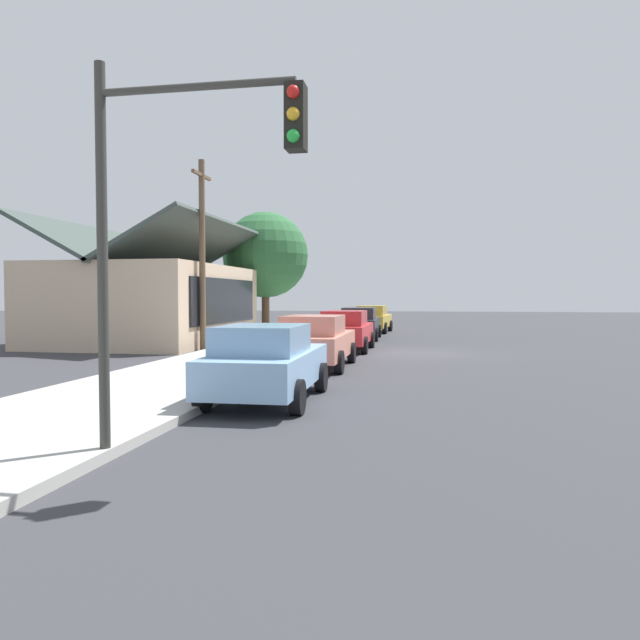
{
  "coord_description": "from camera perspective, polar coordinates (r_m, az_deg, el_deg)",
  "views": [
    {
      "loc": [
        -22.81,
        -0.62,
        2.18
      ],
      "look_at": [
        1.52,
        3.86,
        1.16
      ],
      "focal_mm": 33.39,
      "sensor_mm": 36.0,
      "label": 1
    }
  ],
  "objects": [
    {
      "name": "ground_plane",
      "position": [
        22.92,
        8.84,
        -3.13
      ],
      "size": [
        120.0,
        120.0,
        0.0
      ],
      "primitive_type": "plane",
      "color": "#38383D"
    },
    {
      "name": "sidewalk_curb",
      "position": [
        23.73,
        -4.82,
        -2.73
      ],
      "size": [
        60.0,
        4.2,
        0.16
      ],
      "primitive_type": "cube",
      "color": "#B2AFA8",
      "rests_on": "ground"
    },
    {
      "name": "car_skyblue",
      "position": [
        12.24,
        -5.17,
        -4.06
      ],
      "size": [
        4.36,
        2.08,
        1.59
      ],
      "rotation": [
        0.0,
        0.0,
        0.02
      ],
      "color": "#8CB7E0",
      "rests_on": "ground"
    },
    {
      "name": "car_coral",
      "position": [
        17.91,
        -0.44,
        -2.01
      ],
      "size": [
        4.57,
        2.06,
        1.59
      ],
      "rotation": [
        0.0,
        0.0,
        0.01
      ],
      "color": "#EA8C75",
      "rests_on": "ground"
    },
    {
      "name": "car_cherry",
      "position": [
        23.48,
        2.49,
        -0.98
      ],
      "size": [
        4.38,
        1.98,
        1.59
      ],
      "rotation": [
        0.0,
        0.0,
        -0.0
      ],
      "color": "red",
      "rests_on": "ground"
    },
    {
      "name": "car_charcoal",
      "position": [
        29.68,
        3.83,
        -0.28
      ],
      "size": [
        4.77,
        2.07,
        1.59
      ],
      "rotation": [
        0.0,
        0.0,
        0.03
      ],
      "color": "#2D3035",
      "rests_on": "ground"
    },
    {
      "name": "car_mustard",
      "position": [
        35.22,
        5.1,
        0.12
      ],
      "size": [
        4.42,
        2.1,
        1.59
      ],
      "rotation": [
        0.0,
        0.0,
        -0.05
      ],
      "color": "gold",
      "rests_on": "ground"
    },
    {
      "name": "storefront_building",
      "position": [
        28.41,
        -15.92,
        1.73
      ],
      "size": [
        10.65,
        7.47,
        5.57
      ],
      "color": "#CCB293",
      "rests_on": "ground"
    },
    {
      "name": "shade_tree",
      "position": [
        33.95,
        -5.26,
        6.21
      ],
      "size": [
        4.84,
        4.84,
        6.9
      ],
      "color": "brown",
      "rests_on": "ground"
    },
    {
      "name": "traffic_light_main",
      "position": [
        7.93,
        -13.49,
        11.81
      ],
      "size": [
        0.37,
        2.79,
        5.2
      ],
      "color": "#383833",
      "rests_on": "ground"
    },
    {
      "name": "utility_pole_wooden",
      "position": [
        24.02,
        -11.22,
        6.49
      ],
      "size": [
        1.8,
        0.24,
        7.5
      ],
      "color": "brown",
      "rests_on": "ground"
    },
    {
      "name": "fire_hydrant_red",
      "position": [
        16.39,
        -6.74,
        -3.55
      ],
      "size": [
        0.22,
        0.22,
        0.71
      ],
      "color": "red",
      "rests_on": "sidewalk_curb"
    }
  ]
}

